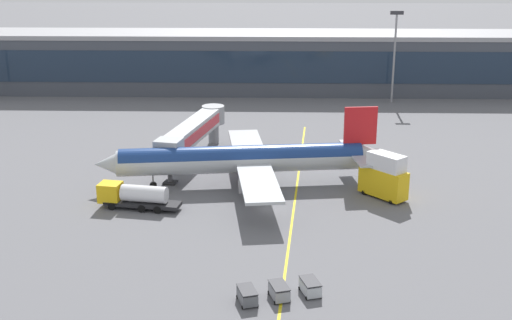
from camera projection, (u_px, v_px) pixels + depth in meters
ground_plane at (271, 209)px, 86.42m from camera, size 700.00×700.00×0.00m
apron_lead_in_line at (294, 203)px, 88.24m from camera, size 6.54×79.78×0.01m
terminal_building at (314, 62)px, 156.24m from camera, size 179.91×16.95×13.85m
main_airliner at (244, 159)px, 93.69m from camera, size 41.87×33.42×11.17m
jet_bridge at (195, 130)px, 104.71m from camera, size 8.52×24.86×6.70m
fuel_tanker at (134, 196)px, 86.05m from camera, size 11.06×4.24×3.25m
catering_lift at (384, 176)px, 89.34m from camera, size 6.40×6.74×6.30m
baggage_cart_0 at (247, 295)px, 63.15m from camera, size 2.27×2.98×1.48m
baggage_cart_1 at (279, 291)px, 63.97m from camera, size 2.27×2.98×1.48m
baggage_cart_2 at (310, 287)px, 64.78m from camera, size 2.27×2.98×1.48m
apron_light_mast_1 at (395, 49)px, 142.92m from camera, size 2.80×0.50×19.91m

